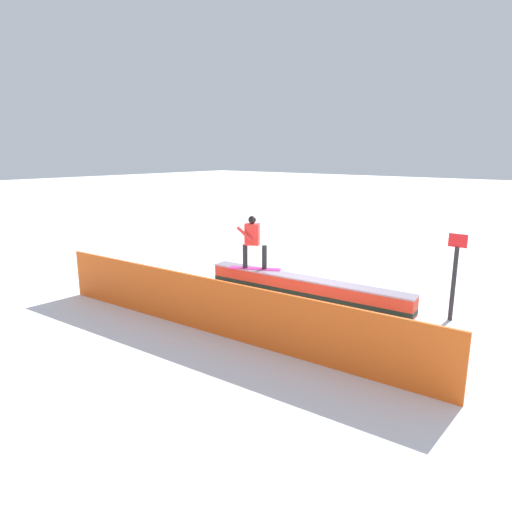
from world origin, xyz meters
name	(u,v)px	position (x,y,z in m)	size (l,w,h in m)	color
ground_plane	(304,296)	(0.00, 0.00, 0.00)	(120.00, 120.00, 0.00)	white
grind_box	(305,288)	(0.00, 0.00, 0.24)	(5.87, 0.96, 0.53)	red
snowboarder	(253,240)	(1.67, 0.15, 1.35)	(1.46, 0.94, 1.52)	#C3298A
safety_fence	(218,308)	(0.00, 3.33, 0.60)	(9.66, 0.06, 1.21)	#F45C19
trail_marker	(454,275)	(-3.56, -0.66, 1.08)	(0.40, 0.10, 2.02)	#262628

